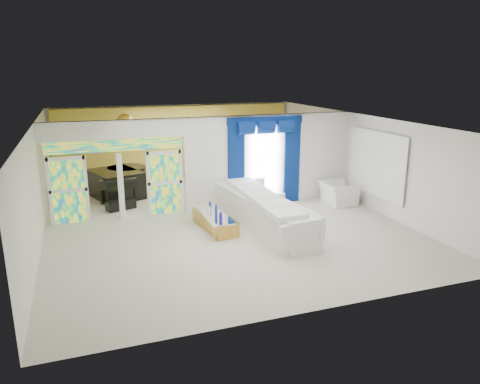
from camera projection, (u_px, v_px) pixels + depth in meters
name	position (u px, v px, depth m)	size (l,w,h in m)	color
floor	(218.00, 217.00, 14.12)	(12.00, 12.00, 0.00)	#B7AF9E
dividing_wall	(270.00, 159.00, 15.33)	(5.70, 0.18, 3.00)	white
dividing_header	(114.00, 129.00, 13.40)	(4.30, 0.18, 0.55)	white
stained_panel_left	(68.00, 190.00, 13.39)	(0.95, 0.04, 2.00)	#994C3F
stained_panel_right	(165.00, 182.00, 14.31)	(0.95, 0.04, 2.00)	#994C3F
stained_transom	(115.00, 146.00, 13.52)	(4.00, 0.05, 0.35)	#994C3F
window_pane	(264.00, 162.00, 15.17)	(1.00, 0.02, 2.30)	white
blue_drape_left	(236.00, 166.00, 14.83)	(0.55, 0.10, 2.80)	#03164A
blue_drape_right	(292.00, 162.00, 15.48)	(0.55, 0.10, 2.80)	#03164A
blue_pelmet	(265.00, 121.00, 14.78)	(2.60, 0.12, 0.25)	#03164A
wall_mirror	(376.00, 164.00, 14.39)	(0.04, 2.70, 1.90)	white
gold_curtains	(177.00, 141.00, 19.09)	(9.70, 0.12, 2.90)	#C38B2E
white_sofa	(262.00, 213.00, 13.17)	(0.98, 4.58, 0.87)	silver
coffee_table	(215.00, 222.00, 13.07)	(0.64, 1.92, 0.43)	#B98B3A
console_table	(267.00, 199.00, 15.40)	(1.15, 0.36, 0.38)	white
table_lamp	(259.00, 186.00, 15.18)	(0.36, 0.36, 0.58)	white
armchair	(338.00, 193.00, 15.43)	(1.15, 1.00, 0.75)	silver
grand_piano	(116.00, 184.00, 16.25)	(1.44, 1.89, 0.95)	black
piano_bench	(121.00, 205.00, 14.88)	(0.93, 0.36, 0.31)	black
tv_console	(64.00, 193.00, 15.35)	(0.55, 0.50, 0.80)	tan
chandelier	(125.00, 122.00, 15.78)	(0.60, 0.60, 0.60)	gold
decanters	(214.00, 211.00, 13.00)	(0.20, 1.20, 0.27)	navy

